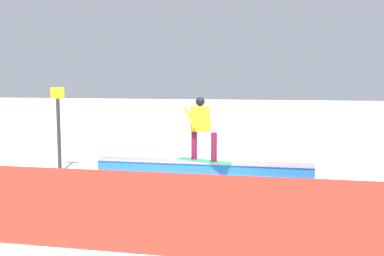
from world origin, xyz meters
TOP-DOWN VIEW (x-y plane):
  - ground_plane at (0.00, 0.00)m, footprint 120.00×120.00m
  - grind_box at (0.00, 0.00)m, footprint 5.14×0.83m
  - snowboarder at (0.04, -0.03)m, footprint 1.42×0.78m
  - safety_fence at (0.00, 4.18)m, footprint 9.58×0.75m
  - trail_marker at (4.05, -0.32)m, footprint 0.40×0.10m

SIDE VIEW (x-z plane):
  - ground_plane at x=0.00m, z-range 0.00..0.00m
  - grind_box at x=0.00m, z-range -0.03..0.54m
  - safety_fence at x=0.00m, z-range 0.00..1.16m
  - trail_marker at x=4.05m, z-range 0.07..2.37m
  - snowboarder at x=0.04m, z-range 0.64..2.15m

